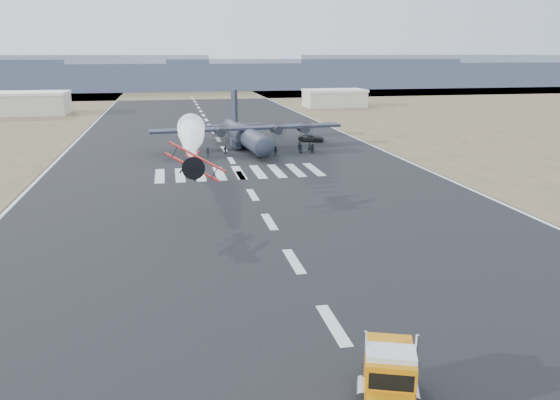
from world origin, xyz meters
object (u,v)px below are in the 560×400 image
object	(u,v)px
support_vehicle	(311,138)
crew_f	(312,148)
crew_e	(301,149)
transport_aircraft	(246,134)
crew_a	(309,147)
crew_d	(225,149)
hangar_left	(26,103)
crew_g	(262,147)
crew_h	(276,151)
semi_truck	(389,382)
hangar_right	(334,98)
crew_c	(208,153)
crew_b	(299,146)
aerobatic_biplane	(194,163)

from	to	relation	value
support_vehicle	crew_f	xyz separation A→B (m)	(-3.35, -13.45, 0.15)
crew_e	crew_f	size ratio (longest dim) A/B	0.93
transport_aircraft	support_vehicle	world-z (taller)	transport_aircraft
crew_a	crew_d	xyz separation A→B (m)	(-15.66, 1.02, -0.11)
hangar_left	crew_g	bearing A→B (deg)	-52.96
transport_aircraft	crew_h	xyz separation A→B (m)	(4.10, -9.58, -1.85)
semi_truck	hangar_right	bearing A→B (deg)	93.76
crew_c	crew_h	distance (m)	12.14
semi_truck	crew_f	size ratio (longest dim) A/B	4.48
crew_b	crew_h	xyz separation A→B (m)	(-5.50, -4.75, 0.10)
transport_aircraft	crew_d	distance (m)	7.55
hangar_left	crew_f	size ratio (longest dim) A/B	13.63
hangar_left	aerobatic_biplane	xyz separation A→B (m)	(44.20, -117.95, 2.85)
semi_truck	crew_g	size ratio (longest dim) A/B	4.71
crew_d	crew_b	bearing A→B (deg)	-40.20
aerobatic_biplane	crew_f	size ratio (longest dim) A/B	3.42
crew_c	crew_a	bearing A→B (deg)	28.66
crew_a	crew_e	size ratio (longest dim) A/B	1.10
aerobatic_biplane	crew_c	distance (m)	37.31
crew_f	transport_aircraft	bearing A→B (deg)	-152.74
support_vehicle	aerobatic_biplane	bearing A→B (deg)	-178.77
hangar_right	crew_a	xyz separation A→B (m)	(-30.69, -84.44, -2.08)
crew_a	crew_f	xyz separation A→B (m)	(0.17, -1.43, -0.03)
crew_a	crew_d	distance (m)	15.70
semi_truck	crew_e	world-z (taller)	semi_truck
transport_aircraft	crew_b	world-z (taller)	transport_aircraft
aerobatic_biplane	crew_g	xyz separation A→B (m)	(14.46, 40.22, -5.40)
crew_g	crew_h	bearing A→B (deg)	-106.77
crew_g	crew_a	bearing A→B (deg)	-48.01
crew_f	crew_h	bearing A→B (deg)	-105.31
crew_b	hangar_left	bearing A→B (deg)	6.66
crew_b	crew_g	bearing A→B (deg)	57.54
hangar_right	crew_a	size ratio (longest dim) A/B	11.06
hangar_left	crew_b	size ratio (longest dim) A/B	15.53
hangar_left	crew_b	distance (m)	101.78
hangar_left	crew_f	xyz separation A→B (m)	(67.48, -80.87, -2.51)
hangar_left	crew_c	bearing A→B (deg)	-59.30
transport_aircraft	aerobatic_biplane	bearing A→B (deg)	-109.95
transport_aircraft	crew_c	distance (m)	11.82
support_vehicle	crew_e	size ratio (longest dim) A/B	3.22
hangar_right	semi_truck	xyz separation A→B (m)	(-45.98, -159.49, -1.26)
semi_truck	crew_h	world-z (taller)	semi_truck
crew_d	transport_aircraft	bearing A→B (deg)	7.42
crew_f	crew_g	bearing A→B (deg)	-136.48
support_vehicle	crew_e	world-z (taller)	crew_e
hangar_right	transport_aircraft	world-z (taller)	transport_aircraft
hangar_left	crew_f	distance (m)	105.35
hangar_left	crew_d	distance (m)	93.94
crew_g	support_vehicle	bearing A→B (deg)	3.48
crew_h	hangar_left	bearing A→B (deg)	134.77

